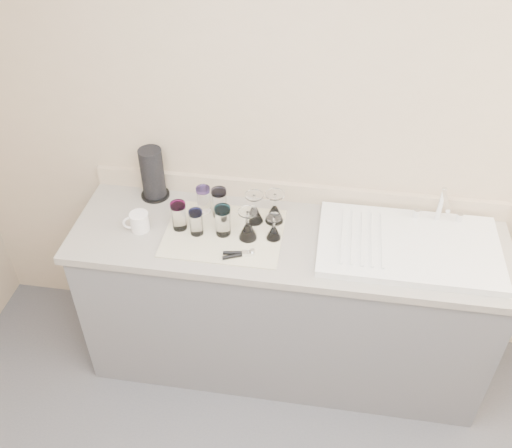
% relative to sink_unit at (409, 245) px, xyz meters
% --- Properties ---
extents(room_envelope, '(3.54, 3.50, 2.52)m').
position_rel_sink_unit_xyz_m(room_envelope, '(-0.55, -1.20, 0.64)').
color(room_envelope, '#4A4A4F').
rests_on(room_envelope, ground).
extents(counter_unit, '(2.06, 0.62, 0.90)m').
position_rel_sink_unit_xyz_m(counter_unit, '(-0.55, -0.00, -0.47)').
color(counter_unit, slate).
rests_on(counter_unit, ground).
extents(sink_unit, '(0.82, 0.50, 0.22)m').
position_rel_sink_unit_xyz_m(sink_unit, '(0.00, 0.00, 0.00)').
color(sink_unit, white).
rests_on(sink_unit, counter_unit).
extents(dish_towel, '(0.55, 0.42, 0.01)m').
position_rel_sink_unit_xyz_m(dish_towel, '(-0.86, -0.03, -0.02)').
color(dish_towel, silver).
rests_on(dish_towel, counter_unit).
extents(tumbler_cyan, '(0.07, 0.07, 0.14)m').
position_rel_sink_unit_xyz_m(tumbler_cyan, '(-0.98, 0.12, 0.06)').
color(tumbler_cyan, white).
rests_on(tumbler_cyan, dish_towel).
extents(tumbler_purple, '(0.07, 0.07, 0.15)m').
position_rel_sink_unit_xyz_m(tumbler_purple, '(-0.90, 0.10, 0.06)').
color(tumbler_purple, white).
rests_on(tumbler_purple, dish_towel).
extents(tumbler_magenta, '(0.07, 0.07, 0.14)m').
position_rel_sink_unit_xyz_m(tumbler_magenta, '(-1.07, -0.02, 0.06)').
color(tumbler_magenta, white).
rests_on(tumbler_magenta, dish_towel).
extents(tumbler_blue, '(0.07, 0.07, 0.13)m').
position_rel_sink_unit_xyz_m(tumbler_blue, '(-0.98, -0.05, 0.05)').
color(tumbler_blue, white).
rests_on(tumbler_blue, dish_towel).
extents(tumbler_lavender, '(0.08, 0.08, 0.15)m').
position_rel_sink_unit_xyz_m(tumbler_lavender, '(-0.86, -0.03, 0.07)').
color(tumbler_lavender, white).
rests_on(tumbler_lavender, dish_towel).
extents(goblet_back_left, '(0.09, 0.09, 0.16)m').
position_rel_sink_unit_xyz_m(goblet_back_left, '(-0.73, 0.08, 0.04)').
color(goblet_back_left, white).
rests_on(goblet_back_left, dish_towel).
extents(goblet_back_right, '(0.09, 0.09, 0.16)m').
position_rel_sink_unit_xyz_m(goblet_back_right, '(-0.63, 0.10, 0.04)').
color(goblet_back_right, white).
rests_on(goblet_back_right, dish_towel).
extents(goblet_front_left, '(0.09, 0.09, 0.16)m').
position_rel_sink_unit_xyz_m(goblet_front_left, '(-0.74, -0.04, 0.04)').
color(goblet_front_left, white).
rests_on(goblet_front_left, dish_towel).
extents(goblet_front_right, '(0.07, 0.07, 0.12)m').
position_rel_sink_unit_xyz_m(goblet_front_right, '(-0.62, -0.03, 0.03)').
color(goblet_front_right, white).
rests_on(goblet_front_right, dish_towel).
extents(can_opener, '(0.14, 0.08, 0.02)m').
position_rel_sink_unit_xyz_m(can_opener, '(-0.76, -0.17, -0.00)').
color(can_opener, silver).
rests_on(can_opener, dish_towel).
extents(white_mug, '(0.14, 0.11, 0.09)m').
position_rel_sink_unit_xyz_m(white_mug, '(-1.26, -0.06, 0.03)').
color(white_mug, white).
rests_on(white_mug, counter_unit).
extents(paper_towel_roll, '(0.14, 0.14, 0.27)m').
position_rel_sink_unit_xyz_m(paper_towel_roll, '(-1.26, 0.21, 0.11)').
color(paper_towel_roll, black).
rests_on(paper_towel_roll, counter_unit).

